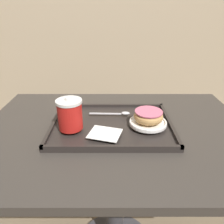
{
  "coord_description": "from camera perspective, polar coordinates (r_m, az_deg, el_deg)",
  "views": [
    {
      "loc": [
        -0.02,
        -0.73,
        1.16
      ],
      "look_at": [
        -0.02,
        0.01,
        0.81
      ],
      "focal_mm": 35.0,
      "sensor_mm": 36.0,
      "label": 1
    }
  ],
  "objects": [
    {
      "name": "spoon",
      "position": [
        0.9,
        1.86,
        -0.35
      ],
      "size": [
        0.17,
        0.02,
        0.01
      ],
      "rotation": [
        0.0,
        0.0,
        6.25
      ],
      "color": "silver",
      "rests_on": "serving_tray"
    },
    {
      "name": "donut_chocolate_glazed",
      "position": [
        0.82,
        9.55,
        -1.03
      ],
      "size": [
        0.11,
        0.11,
        0.04
      ],
      "color": "tan",
      "rests_on": "plate_with_chocolate_donut"
    },
    {
      "name": "serving_tray",
      "position": [
        0.85,
        0.0,
        -3.43
      ],
      "size": [
        0.46,
        0.34,
        0.02
      ],
      "color": "#282321",
      "rests_on": "cafe_table"
    },
    {
      "name": "napkin_paper",
      "position": [
        0.77,
        -1.83,
        -5.61
      ],
      "size": [
        0.13,
        0.12,
        0.0
      ],
      "rotation": [
        0.0,
        0.0,
        -0.28
      ],
      "color": "white",
      "rests_on": "serving_tray"
    },
    {
      "name": "wall_behind",
      "position": [
        1.83,
        0.61,
        26.82
      ],
      "size": [
        8.0,
        0.05,
        2.4
      ],
      "color": "tan",
      "rests_on": "ground_plane"
    },
    {
      "name": "coffee_cup_front",
      "position": [
        0.79,
        -10.88,
        -0.54
      ],
      "size": [
        0.09,
        0.09,
        0.12
      ],
      "color": "red",
      "rests_on": "serving_tray"
    },
    {
      "name": "cafe_table",
      "position": [
        0.93,
        1.03,
        -12.7
      ],
      "size": [
        1.05,
        0.74,
        0.74
      ],
      "color": "#38332D",
      "rests_on": "ground_plane"
    },
    {
      "name": "plate_with_chocolate_donut",
      "position": [
        0.83,
        9.42,
        -2.7
      ],
      "size": [
        0.14,
        0.14,
        0.01
      ],
      "color": "white",
      "rests_on": "serving_tray"
    }
  ]
}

